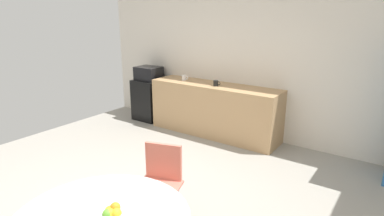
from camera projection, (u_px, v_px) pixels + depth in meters
name	position (u px, v px, depth m)	size (l,w,h in m)	color
ground_plane	(117.00, 215.00, 3.40)	(6.00, 6.00, 0.00)	#9E998E
wall_back	(246.00, 61.00, 5.38)	(6.00, 0.10, 2.60)	silver
counter_block	(214.00, 110.00, 5.57)	(2.34, 0.60, 0.90)	tan
mini_fridge	(150.00, 99.00, 6.42)	(0.54, 0.54, 0.81)	black
microwave	(149.00, 73.00, 6.27)	(0.48, 0.38, 0.26)	black
chair_coral	(160.00, 176.00, 3.15)	(0.53, 0.53, 0.83)	silver
fruit_bowl	(109.00, 216.00, 2.09)	(0.26, 0.26, 0.13)	silver
mug_white	(216.00, 83.00, 5.32)	(0.13, 0.08, 0.09)	black
mug_green	(184.00, 78.00, 5.79)	(0.13, 0.08, 0.09)	white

